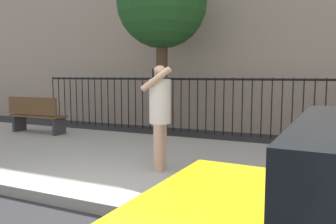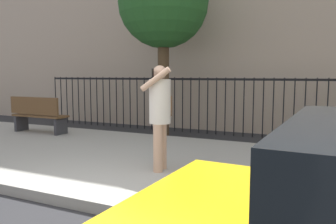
{
  "view_description": "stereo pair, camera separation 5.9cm",
  "coord_description": "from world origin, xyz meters",
  "views": [
    {
      "loc": [
        2.55,
        -3.16,
        1.67
      ],
      "look_at": [
        0.26,
        1.87,
        1.06
      ],
      "focal_mm": 35.94,
      "sensor_mm": 36.0,
      "label": 1
    },
    {
      "loc": [
        2.6,
        -3.14,
        1.67
      ],
      "look_at": [
        0.26,
        1.87,
        1.06
      ],
      "focal_mm": 35.94,
      "sensor_mm": 36.0,
      "label": 2
    }
  ],
  "objects": [
    {
      "name": "street_tree_near",
      "position": [
        -1.31,
        4.94,
        3.5
      ],
      "size": [
        2.35,
        2.35,
        4.72
      ],
      "color": "#4C3823",
      "rests_on": "ground"
    },
    {
      "name": "pedestrian_on_phone",
      "position": [
        0.26,
        1.6,
        1.12
      ],
      "size": [
        0.49,
        0.68,
        1.67
      ],
      "color": "tan",
      "rests_on": "sidewalk"
    },
    {
      "name": "street_bench",
      "position": [
        -4.19,
        3.33,
        0.65
      ],
      "size": [
        1.6,
        0.45,
        0.95
      ],
      "color": "brown",
      "rests_on": "sidewalk"
    },
    {
      "name": "ground_plane",
      "position": [
        0.0,
        0.0,
        0.0
      ],
      "size": [
        60.0,
        60.0,
        0.0
      ],
      "primitive_type": "plane",
      "color": "#28282B"
    },
    {
      "name": "sidewalk",
      "position": [
        0.0,
        2.2,
        0.07
      ],
      "size": [
        28.0,
        4.4,
        0.15
      ],
      "primitive_type": "cube",
      "color": "#9E9B93",
      "rests_on": "ground"
    },
    {
      "name": "iron_fence",
      "position": [
        0.0,
        5.9,
        1.02
      ],
      "size": [
        12.03,
        0.04,
        1.6
      ],
      "color": "black",
      "rests_on": "ground"
    }
  ]
}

